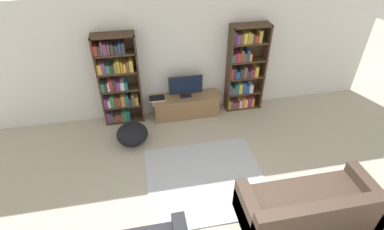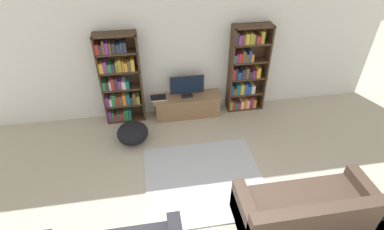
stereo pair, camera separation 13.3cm
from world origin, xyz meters
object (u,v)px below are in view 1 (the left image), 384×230
bookshelf_left (118,81)px  beanbag_ottoman (132,134)px  television (186,86)px  bookshelf_right (244,70)px  tv_stand (186,106)px  couch_right_sofa (309,209)px  laptop (157,98)px

bookshelf_left → beanbag_ottoman: (0.17, -0.81, -0.76)m
television → beanbag_ottoman: (-1.21, -0.72, -0.54)m
bookshelf_right → bookshelf_left: bearing=-180.0°
bookshelf_right → beanbag_ottoman: 2.75m
bookshelf_right → tv_stand: size_ratio=1.32×
bookshelf_right → couch_right_sofa: 3.22m
tv_stand → television: 0.50m
tv_stand → couch_right_sofa: size_ratio=0.73×
tv_stand → laptop: size_ratio=4.25×
bookshelf_left → beanbag_ottoman: bookshelf_left is taller
tv_stand → laptop: (-0.63, 0.02, 0.26)m
beanbag_ottoman → laptop: bearing=51.6°
couch_right_sofa → beanbag_ottoman: size_ratio=3.28×
laptop → beanbag_ottoman: 0.99m
bookshelf_left → laptop: bearing=-5.7°
tv_stand → bookshelf_right: bearing=4.4°
couch_right_sofa → bookshelf_left: bearing=130.5°
bookshelf_left → bookshelf_right: bearing=0.0°
laptop → couch_right_sofa: (1.93, -3.08, -0.23)m
bookshelf_left → television: bearing=-3.7°
bookshelf_left → bookshelf_right: size_ratio=1.00×
couch_right_sofa → television: bearing=113.1°
bookshelf_left → laptop: 0.89m
bookshelf_left → television: bookshelf_left is taller
television → laptop: bearing=178.8°
bookshelf_left → bookshelf_right: 2.69m
bookshelf_right → couch_right_sofa: size_ratio=0.97×
bookshelf_left → couch_right_sofa: bookshelf_left is taller
bookshelf_left → laptop: size_ratio=5.61×
bookshelf_left → bookshelf_right: (2.69, 0.00, -0.01)m
television → couch_right_sofa: television is taller
bookshelf_left → television: size_ratio=2.69×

